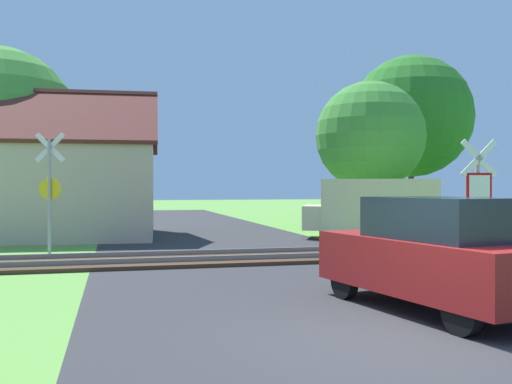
# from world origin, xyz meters

# --- Properties ---
(ground_plane) EXTENTS (160.00, 160.00, 0.00)m
(ground_plane) POSITION_xyz_m (0.00, 0.00, 0.00)
(ground_plane) COLOR #5B933D
(road_asphalt) EXTENTS (7.96, 80.00, 0.01)m
(road_asphalt) POSITION_xyz_m (0.00, 2.00, 0.00)
(road_asphalt) COLOR #2D2D30
(road_asphalt) RESTS_ON ground
(rail_track) EXTENTS (60.00, 2.60, 0.22)m
(rail_track) POSITION_xyz_m (0.00, 8.33, 0.06)
(rail_track) COLOR #422D1E
(rail_track) RESTS_ON ground
(stop_sign_near) EXTENTS (0.87, 0.18, 3.03)m
(stop_sign_near) POSITION_xyz_m (4.58, 4.84, 1.75)
(stop_sign_near) COLOR #9E9EA5
(stop_sign_near) RESTS_ON ground
(crossing_sign_far) EXTENTS (0.86, 0.25, 3.53)m
(crossing_sign_far) POSITION_xyz_m (-5.26, 11.06, 2.00)
(crossing_sign_far) COLOR #9E9EA5
(crossing_sign_far) RESTS_ON ground
(house) EXTENTS (8.12, 7.15, 5.73)m
(house) POSITION_xyz_m (-5.59, 16.79, 1.95)
(house) COLOR #C6B293
(house) RESTS_ON ground
(tree_far) EXTENTS (6.89, 6.89, 9.41)m
(tree_far) POSITION_xyz_m (12.98, 22.92, 5.96)
(tree_far) COLOR #513823
(tree_far) RESTS_ON ground
(tree_right) EXTENTS (5.06, 5.06, 6.85)m
(tree_right) POSITION_xyz_m (8.08, 17.91, 4.31)
(tree_right) COLOR #513823
(tree_right) RESTS_ON ground
(mail_truck) EXTENTS (5.23, 3.72, 2.24)m
(mail_truck) POSITION_xyz_m (6.02, 13.16, 1.24)
(mail_truck) COLOR beige
(mail_truck) RESTS_ON ground
(parked_car) EXTENTS (2.38, 4.24, 1.78)m
(parked_car) POSITION_xyz_m (1.40, 1.49, 0.89)
(parked_car) COLOR maroon
(parked_car) RESTS_ON ground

